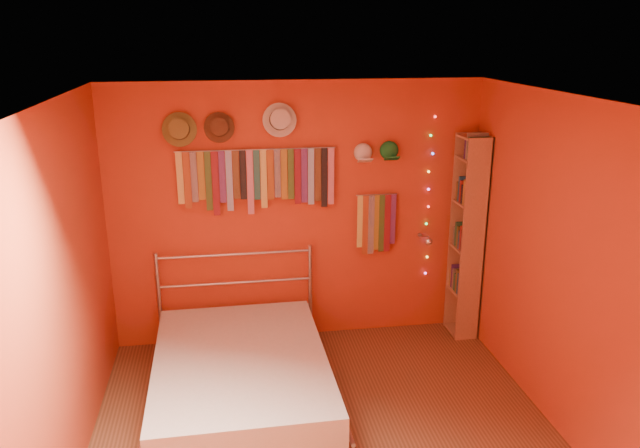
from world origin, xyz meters
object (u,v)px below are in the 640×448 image
tie_rack (257,176)px  bed (241,377)px  bookshelf (471,236)px  reading_lamp (427,240)px

tie_rack → bed: size_ratio=0.72×
bookshelf → bed: (-2.27, -0.90, -0.79)m
tie_rack → bed: bearing=-102.8°
reading_lamp → bookshelf: 0.45m
reading_lamp → bed: reading_lamp is taller
reading_lamp → tie_rack: bearing=173.5°
tie_rack → bed: 1.79m
tie_rack → bed: (-0.24, -1.05, -1.42)m
reading_lamp → bed: bearing=-154.4°
bookshelf → bed: bookshelf is taller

